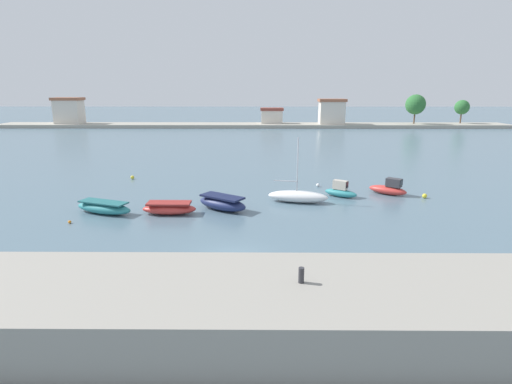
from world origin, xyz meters
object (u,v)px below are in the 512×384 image
at_px(mooring_bollard, 301,275).
at_px(moored_boat_5, 389,189).
at_px(moored_boat_4, 341,191).
at_px(mooring_buoy_3, 318,185).
at_px(moored_boat_2, 222,203).
at_px(mooring_buoy_0, 132,177).
at_px(mooring_buoy_2, 70,222).
at_px(moored_boat_0, 104,208).
at_px(moored_boat_1, 169,208).
at_px(mooring_buoy_1, 425,196).
at_px(moored_boat_3, 298,196).

xyz_separation_m(mooring_bollard, moored_boat_5, (10.87, 22.88, -1.97)).
xyz_separation_m(moored_boat_4, mooring_buoy_3, (-1.61, 3.94, -0.36)).
relative_size(moored_boat_2, mooring_buoy_0, 12.19).
bearing_deg(mooring_buoy_2, moored_boat_0, 56.66).
bearing_deg(moored_boat_1, moored_boat_0, 179.10).
xyz_separation_m(moored_boat_1, moored_boat_4, (15.19, 5.57, 0.06)).
bearing_deg(moored_boat_4, moored_boat_2, -123.26).
bearing_deg(moored_boat_1, mooring_bollard, -60.38).
bearing_deg(moored_boat_0, moored_boat_1, 18.62).
distance_m(mooring_bollard, mooring_buoy_2, 21.61).
bearing_deg(mooring_buoy_3, mooring_buoy_0, 170.21).
relative_size(mooring_bollard, moored_boat_1, 0.15).
height_order(moored_boat_5, mooring_buoy_1, moored_boat_5).
relative_size(moored_boat_0, moored_boat_5, 1.45).
bearing_deg(moored_boat_4, moored_boat_5, 45.53).
relative_size(moored_boat_4, mooring_buoy_3, 8.83).
relative_size(moored_boat_0, moored_boat_1, 1.22).
distance_m(moored_boat_2, moored_boat_5, 16.63).
xyz_separation_m(moored_boat_3, mooring_buoy_0, (-17.97, 9.43, -0.34)).
height_order(moored_boat_1, mooring_buoy_3, moored_boat_1).
xyz_separation_m(mooring_buoy_0, mooring_buoy_2, (-0.12, -15.53, -0.08)).
xyz_separation_m(moored_boat_5, mooring_buoy_0, (-27.09, 6.59, -0.38)).
height_order(moored_boat_2, mooring_buoy_2, moored_boat_2).
bearing_deg(moored_boat_2, mooring_buoy_3, 75.62).
height_order(moored_boat_0, mooring_buoy_2, moored_boat_0).
distance_m(moored_boat_0, moored_boat_3, 16.76).
relative_size(mooring_bollard, mooring_buoy_0, 1.66).
xyz_separation_m(moored_boat_5, mooring_buoy_1, (2.98, -1.37, -0.36)).
bearing_deg(mooring_buoy_0, moored_boat_3, -27.68).
xyz_separation_m(moored_boat_1, mooring_buoy_2, (-7.16, -2.47, -0.36)).
bearing_deg(moored_boat_0, mooring_buoy_3, 46.16).
height_order(mooring_bollard, moored_boat_1, mooring_bollard).
height_order(moored_boat_1, moored_boat_2, moored_boat_2).
relative_size(mooring_bollard, mooring_buoy_1, 1.53).
bearing_deg(moored_boat_3, mooring_buoy_2, -149.75).
xyz_separation_m(moored_boat_2, mooring_buoy_0, (-11.32, 11.86, -0.39)).
height_order(moored_boat_2, moored_boat_4, moored_boat_4).
xyz_separation_m(moored_boat_3, mooring_buoy_2, (-18.09, -6.11, -0.42)).
bearing_deg(mooring_buoy_2, moored_boat_1, 19.04).
distance_m(moored_boat_1, moored_boat_2, 4.44).
height_order(moored_boat_0, moored_boat_1, moored_boat_0).
bearing_deg(moored_boat_5, mooring_buoy_3, -167.73).
xyz_separation_m(mooring_buoy_1, mooring_buoy_2, (-30.18, -7.58, -0.10)).
xyz_separation_m(mooring_bollard, moored_boat_4, (6.01, 21.97, -2.01)).
distance_m(moored_boat_2, mooring_buoy_0, 16.40).
relative_size(moored_boat_0, moored_boat_3, 0.92).
relative_size(moored_boat_3, mooring_buoy_2, 24.48).
xyz_separation_m(moored_boat_2, mooring_buoy_3, (9.30, 8.31, -0.41)).
distance_m(moored_boat_1, moored_boat_5, 21.07).
height_order(mooring_bollard, moored_boat_0, mooring_bollard).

